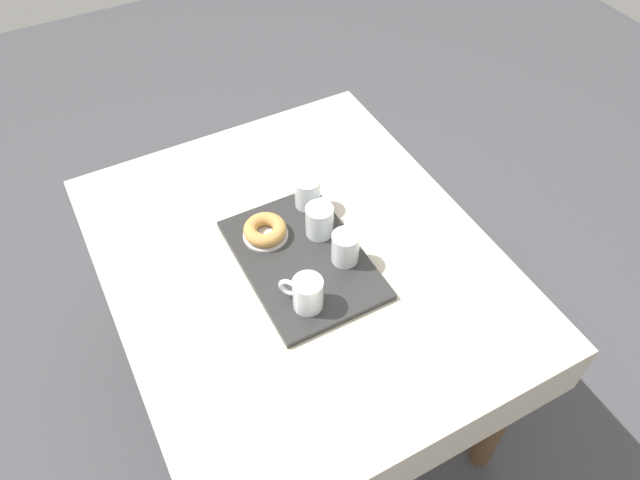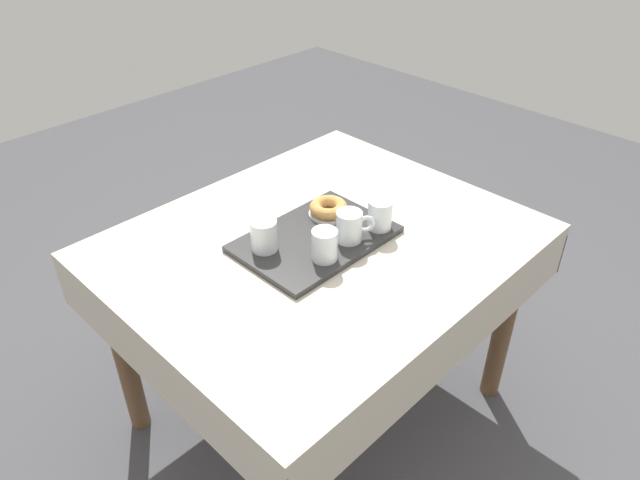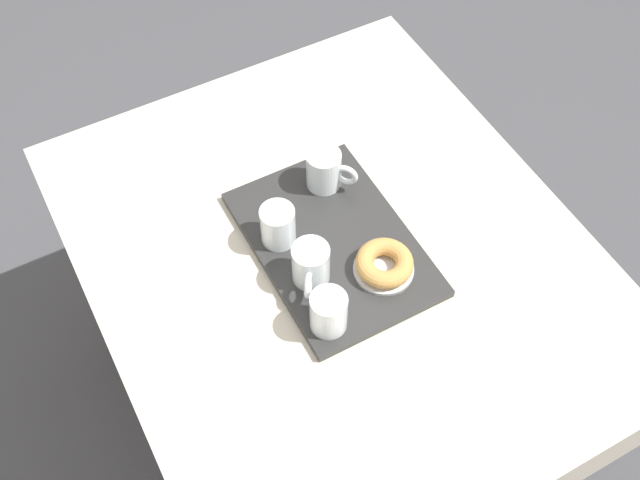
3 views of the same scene
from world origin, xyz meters
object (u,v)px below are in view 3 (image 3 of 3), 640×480
at_px(dining_table, 337,278).
at_px(donut_plate_left, 384,269).
at_px(serving_tray, 332,244).
at_px(water_glass_near, 329,313).
at_px(sugar_donut_left, 384,263).
at_px(tea_mug_right, 325,170).
at_px(tea_mug_left, 311,265).
at_px(water_glass_far, 278,227).

xyz_separation_m(dining_table, donut_plate_left, (0.09, 0.05, 0.12)).
xyz_separation_m(serving_tray, water_glass_near, (0.16, -0.10, 0.05)).
height_order(water_glass_near, donut_plate_left, water_glass_near).
xyz_separation_m(serving_tray, sugar_donut_left, (0.11, 0.06, 0.03)).
height_order(dining_table, serving_tray, serving_tray).
bearing_deg(donut_plate_left, water_glass_near, -70.70).
xyz_separation_m(tea_mug_right, sugar_donut_left, (0.25, -0.00, -0.02)).
distance_m(tea_mug_right, donut_plate_left, 0.25).
bearing_deg(sugar_donut_left, tea_mug_right, 179.14).
bearing_deg(serving_tray, dining_table, 7.56).
bearing_deg(tea_mug_left, water_glass_near, -10.53).
bearing_deg(serving_tray, donut_plate_left, 26.92).
bearing_deg(water_glass_far, water_glass_near, -1.80).
bearing_deg(tea_mug_left, tea_mug_right, 144.95).
bearing_deg(serving_tray, water_glass_near, -30.95).
bearing_deg(donut_plate_left, dining_table, -149.61).
height_order(tea_mug_right, donut_plate_left, tea_mug_right).
height_order(serving_tray, sugar_donut_left, sugar_donut_left).
height_order(tea_mug_right, water_glass_near, tea_mug_right).
xyz_separation_m(dining_table, water_glass_near, (0.14, -0.10, 0.15)).
bearing_deg(tea_mug_right, tea_mug_left, -35.05).
xyz_separation_m(tea_mug_left, water_glass_far, (-0.11, -0.01, -0.00)).
bearing_deg(tea_mug_left, water_glass_far, -173.48).
distance_m(serving_tray, tea_mug_right, 0.16).
distance_m(water_glass_near, water_glass_far, 0.22).
relative_size(tea_mug_right, water_glass_near, 1.11).
bearing_deg(tea_mug_left, sugar_donut_left, 68.14).
bearing_deg(donut_plate_left, tea_mug_left, -111.86).
distance_m(serving_tray, donut_plate_left, 0.12).
distance_m(water_glass_far, sugar_donut_left, 0.22).
xyz_separation_m(serving_tray, tea_mug_right, (-0.14, 0.06, 0.05)).
relative_size(water_glass_near, donut_plate_left, 0.73).
bearing_deg(water_glass_far, donut_plate_left, 41.24).
distance_m(water_glass_far, donut_plate_left, 0.22).
bearing_deg(water_glass_near, serving_tray, 149.05).
xyz_separation_m(dining_table, water_glass_far, (-0.08, -0.09, 0.15)).
xyz_separation_m(dining_table, sugar_donut_left, (0.09, 0.05, 0.14)).
distance_m(donut_plate_left, sugar_donut_left, 0.02).
relative_size(dining_table, sugar_donut_left, 10.16).
bearing_deg(tea_mug_right, sugar_donut_left, -0.86).
distance_m(tea_mug_right, sugar_donut_left, 0.25).
bearing_deg(donut_plate_left, serving_tray, -153.08).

